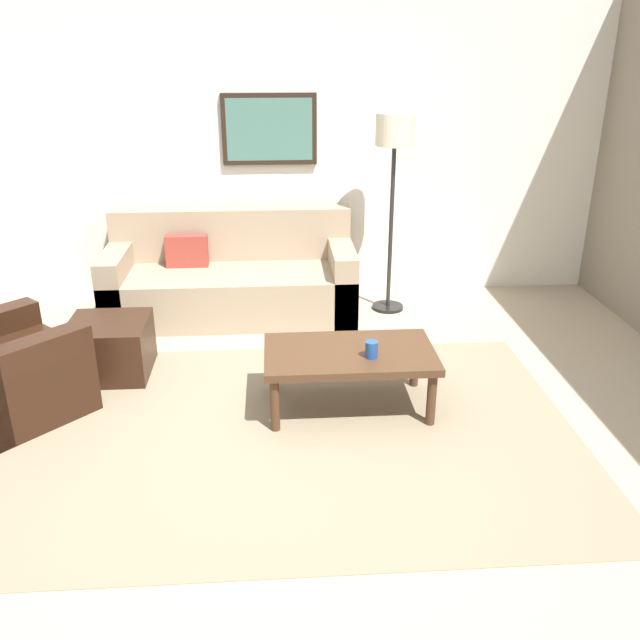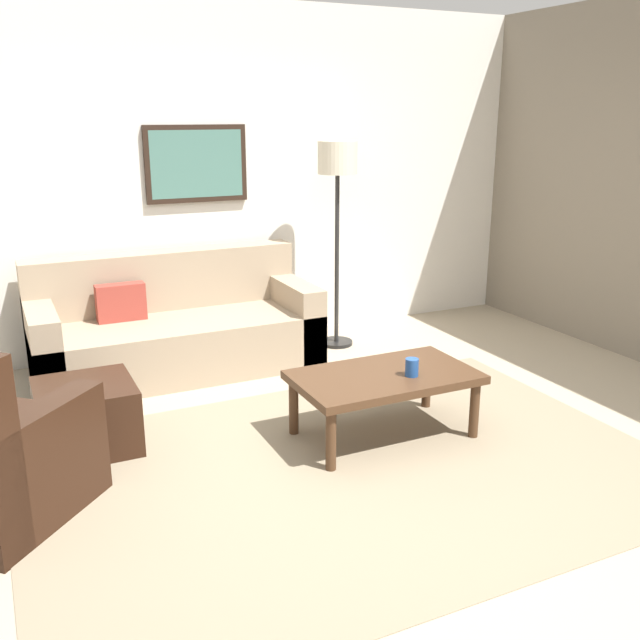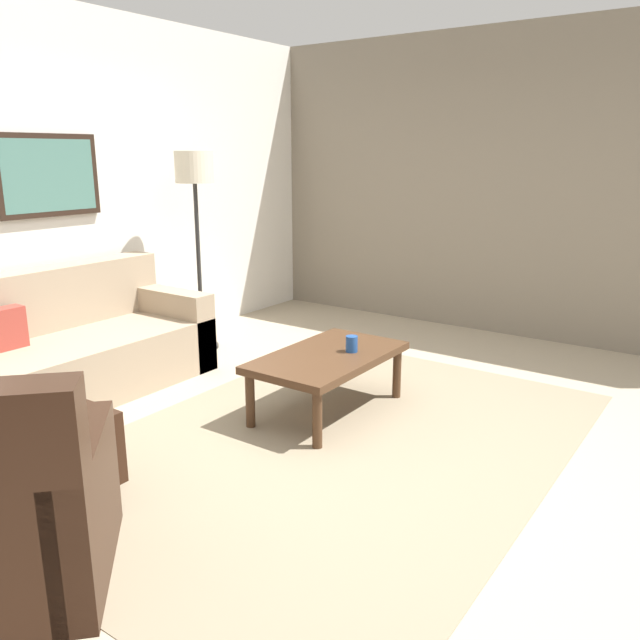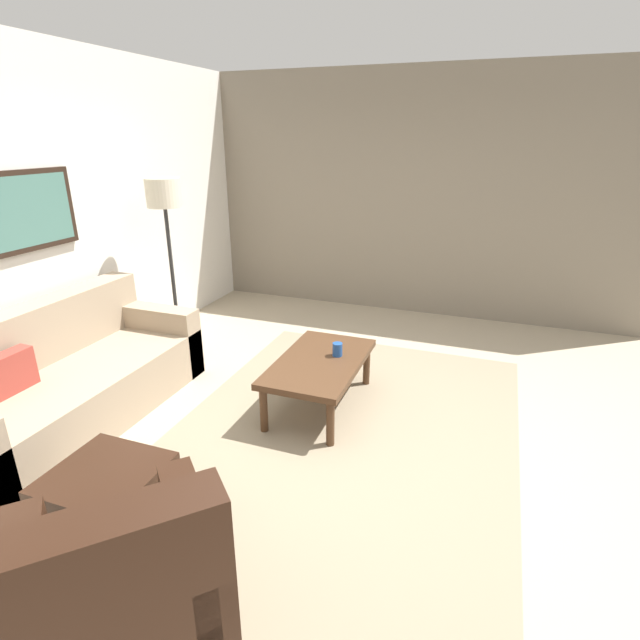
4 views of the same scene
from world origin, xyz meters
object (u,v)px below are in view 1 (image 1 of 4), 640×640
ottoman (110,348)px  coffee_table (350,358)px  lamp_standing (394,151)px  couch_main (232,279)px  framed_artwork (269,129)px  cup (371,350)px

ottoman → coffee_table: 1.79m
ottoman → lamp_standing: (2.22, 1.12, 1.21)m
couch_main → lamp_standing: 1.79m
framed_artwork → ottoman: bearing=-126.7°
lamp_standing → framed_artwork: size_ratio=2.06×
coffee_table → lamp_standing: 2.10m
ottoman → coffee_table: (1.67, -0.61, 0.16)m
cup → lamp_standing: (0.42, 1.84, 0.94)m
cup → lamp_standing: bearing=77.0°
ottoman → framed_artwork: (1.19, 1.60, 1.33)m
cup → framed_artwork: size_ratio=0.13×
couch_main → framed_artwork: bearing=48.7°
couch_main → framed_artwork: framed_artwork is taller
couch_main → cup: (0.97, -1.90, 0.17)m
ottoman → lamp_standing: 2.76m
couch_main → ottoman: 1.44m
coffee_table → framed_artwork: bearing=102.3°
ottoman → lamp_standing: lamp_standing is taller
couch_main → cup: bearing=-62.8°
couch_main → coffee_table: (0.85, -1.79, 0.06)m
couch_main → lamp_standing: size_ratio=1.24×
ottoman → cup: size_ratio=5.17×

